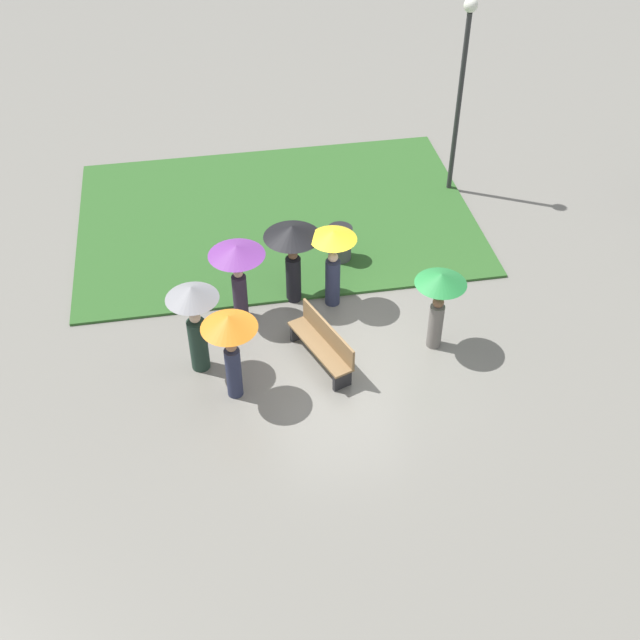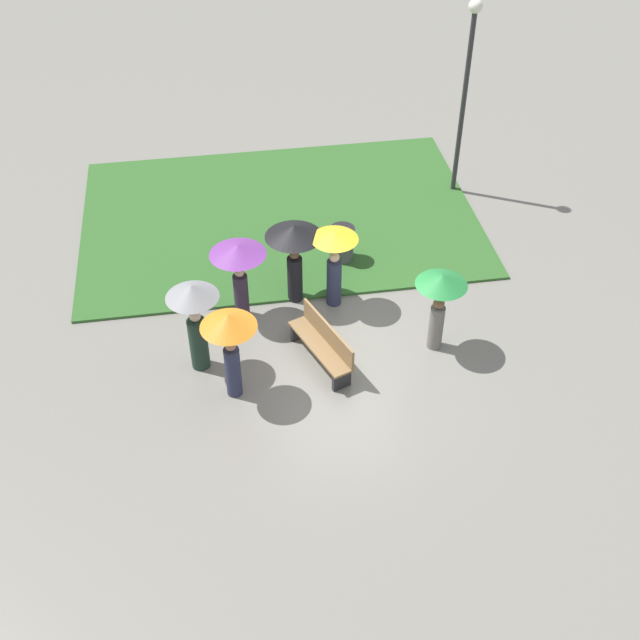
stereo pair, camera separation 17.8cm
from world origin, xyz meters
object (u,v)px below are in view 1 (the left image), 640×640
at_px(trash_bin, 340,244).
at_px(crowd_person_yellow, 333,254).
at_px(lamp_post, 462,75).
at_px(crowd_person_purple, 237,263).
at_px(park_bench, 323,343).
at_px(crowd_person_black, 292,243).
at_px(crowd_person_grey, 194,312).
at_px(crowd_person_orange, 230,336).
at_px(crowd_person_green, 440,293).

height_order(trash_bin, crowd_person_yellow, crowd_person_yellow).
xyz_separation_m(lamp_post, crowd_person_purple, (4.08, -5.75, -1.68)).
distance_m(lamp_post, crowd_person_yellow, 5.78).
xyz_separation_m(park_bench, lamp_post, (-5.72, 4.31, 2.60)).
bearing_deg(crowd_person_black, crowd_person_grey, 104.55).
bearing_deg(crowd_person_orange, crowd_person_black, 143.87).
bearing_deg(park_bench, crowd_person_yellow, 142.36).
distance_m(crowd_person_orange, crowd_person_black, 3.01).
bearing_deg(crowd_person_black, crowd_person_yellow, -134.05).
xyz_separation_m(crowd_person_yellow, crowd_person_black, (-0.27, -0.79, 0.18)).
height_order(trash_bin, crowd_person_grey, crowd_person_grey).
distance_m(trash_bin, crowd_person_yellow, 1.76).
bearing_deg(crowd_person_black, crowd_person_green, -152.52).
height_order(trash_bin, crowd_person_orange, crowd_person_orange).
distance_m(park_bench, crowd_person_green, 2.43).
bearing_deg(crowd_person_grey, crowd_person_yellow, -154.65).
bearing_deg(trash_bin, crowd_person_grey, -48.38).
bearing_deg(crowd_person_yellow, crowd_person_green, -147.55).
height_order(trash_bin, crowd_person_purple, crowd_person_purple).
relative_size(trash_bin, crowd_person_black, 0.46).
bearing_deg(crowd_person_purple, crowd_person_black, -13.79).
bearing_deg(lamp_post, crowd_person_green, -19.89).
xyz_separation_m(trash_bin, crowd_person_purple, (1.58, -2.40, 0.95)).
bearing_deg(crowd_person_black, crowd_person_purple, 82.29).
bearing_deg(crowd_person_yellow, lamp_post, -57.70).
bearing_deg(crowd_person_grey, park_bench, 172.09).
height_order(crowd_person_black, crowd_person_purple, crowd_person_black).
bearing_deg(park_bench, crowd_person_black, 166.72).
xyz_separation_m(lamp_post, crowd_person_black, (3.71, -4.59, -1.60)).
distance_m(park_bench, lamp_post, 7.62).
height_order(crowd_person_grey, crowd_person_orange, crowd_person_grey).
bearing_deg(crowd_person_orange, crowd_person_grey, -151.02).
distance_m(crowd_person_grey, crowd_person_black, 2.74).
bearing_deg(crowd_person_purple, crowd_person_green, -54.22).
bearing_deg(lamp_post, crowd_person_orange, -44.01).
relative_size(park_bench, trash_bin, 2.13).
relative_size(crowd_person_green, crowd_person_black, 0.95).
distance_m(park_bench, trash_bin, 3.36).
height_order(park_bench, crowd_person_purple, crowd_person_purple).
bearing_deg(crowd_person_yellow, crowd_person_black, 57.21).
xyz_separation_m(trash_bin, crowd_person_black, (1.21, -1.24, 1.03)).
relative_size(crowd_person_grey, crowd_person_black, 1.05).
distance_m(crowd_person_green, crowd_person_black, 3.20).
distance_m(crowd_person_grey, crowd_person_orange, 1.04).
xyz_separation_m(crowd_person_grey, crowd_person_purple, (-1.38, 0.93, 0.01)).
height_order(park_bench, crowd_person_orange, crowd_person_orange).
xyz_separation_m(crowd_person_orange, crowd_person_green, (-0.67, 4.05, -0.12)).
bearing_deg(crowd_person_grey, trash_bin, -140.21).
bearing_deg(crowd_person_purple, lamp_post, 3.94).
xyz_separation_m(crowd_person_orange, crowd_person_purple, (-2.23, 0.34, -0.07)).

